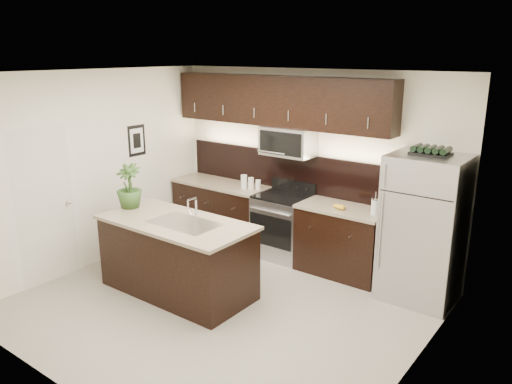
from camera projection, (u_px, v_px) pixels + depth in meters
ground at (220, 305)px, 5.95m from camera, size 4.50×4.50×0.00m
room_walls at (208, 166)px, 5.53m from camera, size 4.52×4.02×2.71m
counter_run at (271, 223)px, 7.39m from camera, size 3.51×0.65×0.94m
upper_fixtures at (280, 109)px, 7.03m from camera, size 3.49×0.40×1.66m
island at (177, 256)px, 6.18m from camera, size 1.96×0.96×0.94m
sink_faucet at (185, 222)px, 5.97m from camera, size 0.84×0.50×0.28m
refrigerator at (423, 229)px, 5.93m from camera, size 0.86×0.78×1.78m
wine_rack at (431, 151)px, 5.67m from camera, size 0.44×0.27×0.10m
plant at (129, 186)px, 6.50m from camera, size 0.42×0.42×0.58m
canisters at (249, 183)px, 7.44m from camera, size 0.30×0.16×0.21m
french_press at (375, 206)px, 6.26m from camera, size 0.10×0.10×0.29m
bananas at (337, 206)px, 6.55m from camera, size 0.21×0.18×0.06m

